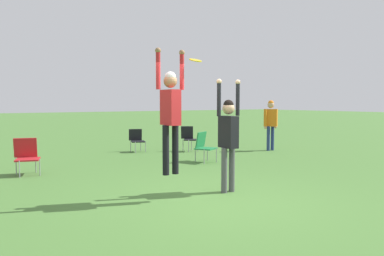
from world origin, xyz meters
The scene contains 9 objects.
ground_plane centered at (0.00, 0.00, 0.00)m, with size 120.00×120.00×0.00m, color #477533.
person_jumping centered at (-0.68, 0.34, 1.71)m, with size 0.60×0.45×2.26m.
person_defending centered at (0.62, 0.29, 1.21)m, with size 0.58×0.44×2.26m.
frisbee centered at (-0.17, 0.29, 2.58)m, with size 0.24×0.23×0.09m.
camping_chair_0 centered at (-2.38, 4.52, 0.51)m, with size 0.68×0.73×0.91m.
camping_chair_1 centered at (3.41, 5.96, 0.54)m, with size 0.62×0.69×0.92m.
camping_chair_2 centered at (1.76, 6.88, 0.47)m, with size 0.61×0.66×0.82m.
camping_chair_3 centered at (2.43, 3.66, 0.52)m, with size 0.72×0.78×0.90m.
person_spectator_near centered at (6.04, 4.41, 1.15)m, with size 0.63×0.51×1.87m.
Camera 1 is at (-4.11, -5.46, 1.81)m, focal length 35.00 mm.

